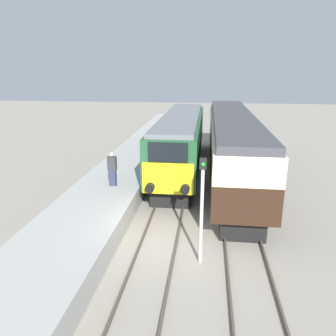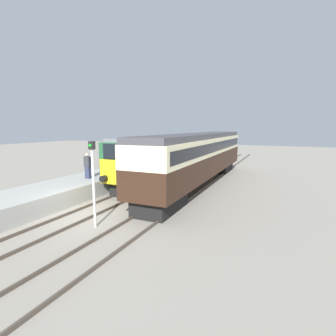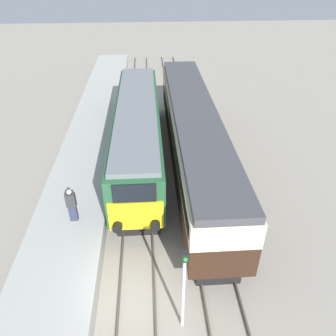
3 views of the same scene
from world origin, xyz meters
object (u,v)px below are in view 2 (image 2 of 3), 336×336
at_px(locomotive, 167,155).
at_px(person_on_platform, 88,166).
at_px(passenger_carriage, 200,154).
at_px(signal_post, 93,177).

bearing_deg(locomotive, person_on_platform, -113.45).
bearing_deg(person_on_platform, passenger_carriage, 41.65).
bearing_deg(signal_post, person_on_platform, 133.27).
relative_size(passenger_carriage, signal_post, 4.74).
distance_m(locomotive, passenger_carriage, 3.61).
xyz_separation_m(passenger_carriage, person_on_platform, (-6.37, -5.67, -0.57)).
bearing_deg(person_on_platform, locomotive, 66.55).
relative_size(locomotive, person_on_platform, 8.83).
relative_size(locomotive, signal_post, 3.96).
bearing_deg(passenger_carriage, signal_post, -99.09).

